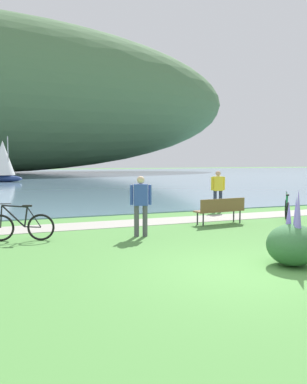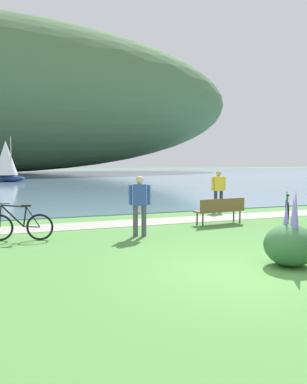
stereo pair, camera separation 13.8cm
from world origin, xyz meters
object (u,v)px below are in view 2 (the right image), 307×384
bicycle_leaning_near_bench (287,210)px  park_bench_near_camera (220,209)px  bicycle_beside_path (20,226)px  sailboat_nearest_to_shore (6,160)px  person_at_shoreline (219,188)px  person_on_the_grass (140,202)px

bicycle_leaning_near_bench → park_bench_near_camera: bearing=175.0°
bicycle_beside_path → sailboat_nearest_to_shore: (0.44, 31.42, 1.73)m
person_at_shoreline → sailboat_nearest_to_shore: (-7.67, 27.97, 1.15)m
person_on_the_grass → park_bench_near_camera: bearing=18.4°
park_bench_near_camera → person_at_shoreline: 3.41m
park_bench_near_camera → person_at_shoreline: (1.65, 2.95, 0.46)m
park_bench_near_camera → person_on_the_grass: size_ratio=1.08×
bicycle_beside_path → bicycle_leaning_near_bench: bearing=1.8°
park_bench_near_camera → person_on_the_grass: bearing=-161.6°
bicycle_beside_path → person_on_the_grass: size_ratio=1.00×
bicycle_leaning_near_bench → bicycle_beside_path: size_ratio=0.84×
bicycle_leaning_near_bench → person_on_the_grass: person_on_the_grass is taller
bicycle_leaning_near_bench → bicycle_beside_path: (-9.04, -0.28, 0.00)m
park_bench_near_camera → bicycle_beside_path: size_ratio=1.07×
bicycle_leaning_near_bench → bicycle_beside_path: 9.04m
person_at_shoreline → person_on_the_grass: same height
bicycle_leaning_near_bench → sailboat_nearest_to_shore: (-8.60, 31.14, 1.73)m
person_on_the_grass → sailboat_nearest_to_shore: 32.14m
person_on_the_grass → sailboat_nearest_to_shore: bearing=94.9°
person_on_the_grass → sailboat_nearest_to_shore: sailboat_nearest_to_shore is taller
bicycle_beside_path → person_at_shoreline: bearing=23.1°
bicycle_beside_path → person_on_the_grass: bearing=-10.2°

